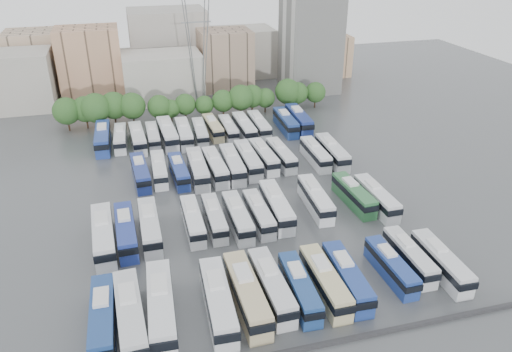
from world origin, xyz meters
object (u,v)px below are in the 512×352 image
object	(u,v)px
bus_r0_s2	(161,306)
bus_r3_s3	(153,136)
bus_r3_s12	(286,122)
bus_r2_s2	(140,172)
bus_r0_s0	(103,318)
bus_r1_s13	(376,197)
bus_r2_s12	(315,154)
bus_r1_s12	(354,194)
bus_r3_s10	(259,125)
bus_r3_s4	(168,133)
bus_r3_s6	(200,132)
bus_r1_s5	(214,218)
apartment_tower	(310,43)
bus_r1_s8	(276,206)
bus_r0_s8	(325,281)
bus_r2_s13	(332,152)
bus_r1_s1	(126,231)
bus_r2_s3	(159,169)
bus_r3_s7	(213,127)
bus_r0_s5	(247,294)
bus_r1_s6	(238,217)
bus_r0_s12	(409,256)
bus_r1_s2	(150,226)
bus_r3_s9	(244,127)
bus_r2_s8	(248,160)
bus_r1_s0	(103,235)
bus_r1_s7	(259,213)
bus_r3_s2	(138,138)
bus_r1_s4	(193,220)
bus_r2_s5	(198,168)
bus_r2_s6	(215,166)
bus_r0_s9	(347,277)
bus_r0_s13	(441,262)
bus_r2_s7	(232,164)
bus_r0_s11	(391,266)
bus_r1_s10	(316,198)
bus_r2_s9	(264,156)
bus_r2_s10	(281,155)
bus_r0_s4	(218,301)
bus_r0_s1	(130,316)
electricity_pylon	(197,33)
bus_r3_s0	(103,138)

from	to	relation	value
bus_r0_s2	bus_r3_s3	bearing A→B (deg)	89.13
bus_r3_s12	bus_r2_s2	bearing A→B (deg)	-150.70
bus_r0_s0	bus_r3_s3	bearing A→B (deg)	80.61
bus_r1_s13	bus_r3_s3	distance (m)	49.22
bus_r2_s2	bus_r2_s12	world-z (taller)	bus_r2_s2
bus_r1_s12	bus_r3_s10	distance (m)	35.27
bus_r3_s4	bus_r3_s6	world-z (taller)	bus_r3_s4
bus_r0_s2	bus_r1_s5	world-z (taller)	bus_r0_s2
apartment_tower	bus_r1_s8	size ratio (longest dim) A/B	2.04
bus_r0_s8	bus_r2_s13	distance (m)	39.95
bus_r1_s1	bus_r2_s3	xyz separation A→B (m)	(6.57, 19.77, -0.15)
bus_r1_s8	bus_r3_s7	bearing A→B (deg)	96.89
bus_r0_s5	bus_r1_s6	world-z (taller)	bus_r0_s5
bus_r0_s12	bus_r1_s2	xyz separation A→B (m)	(-33.05, 16.29, 0.22)
bus_r3_s3	bus_r3_s9	world-z (taller)	bus_r3_s9
bus_r1_s8	bus_r2_s8	world-z (taller)	bus_r2_s8
bus_r1_s0	bus_r1_s7	xyz separation A→B (m)	(23.02, 0.48, -0.31)
bus_r1_s8	bus_r3_s2	distance (m)	39.61
bus_r0_s0	bus_r1_s4	xyz separation A→B (m)	(12.95, 18.32, -0.17)
bus_r3_s6	bus_r2_s5	bearing A→B (deg)	-97.98
bus_r1_s2	bus_r2_s6	bearing A→B (deg)	53.07
bus_r0_s5	bus_r0_s9	world-z (taller)	bus_r0_s5
bus_r3_s2	bus_r1_s13	bearing A→B (deg)	-47.35
bus_r3_s10	bus_r3_s12	bearing A→B (deg)	1.72
bus_r3_s10	bus_r1_s1	bearing A→B (deg)	-129.27
bus_r1_s1	bus_r1_s0	bearing A→B (deg)	-172.53
bus_r0_s12	bus_r0_s13	distance (m)	4.02
apartment_tower	bus_r1_s5	distance (m)	75.96
bus_r1_s0	bus_r2_s7	size ratio (longest dim) A/B	1.06
bus_r1_s2	bus_r2_s7	world-z (taller)	bus_r2_s7
bus_r1_s1	bus_r1_s6	xyz separation A→B (m)	(16.53, -0.29, -0.08)
bus_r2_s13	bus_r2_s2	bearing A→B (deg)	-179.59
bus_r0_s11	bus_r2_s3	distance (m)	45.51
bus_r1_s6	bus_r3_s6	world-z (taller)	bus_r1_s6
bus_r0_s13	bus_r3_s3	xyz separation A→B (m)	(-32.95, 54.61, -0.11)
bus_r1_s10	bus_r2_s8	world-z (taller)	bus_r2_s8
bus_r2_s6	bus_r3_s2	xyz separation A→B (m)	(-12.92, 17.70, 0.01)
bus_r1_s12	bus_r2_s7	distance (m)	23.46
bus_r2_s9	bus_r2_s10	size ratio (longest dim) A/B	1.03
bus_r2_s12	bus_r3_s6	size ratio (longest dim) A/B	1.02
bus_r0_s13	bus_r1_s5	bearing A→B (deg)	146.15
bus_r2_s10	bus_r3_s12	world-z (taller)	bus_r3_s12
bus_r0_s4	bus_r1_s1	bearing A→B (deg)	120.76
bus_r3_s10	bus_r0_s1	bearing A→B (deg)	-118.59
bus_r2_s6	bus_r1_s1	bearing A→B (deg)	-134.44
electricity_pylon	bus_r3_s0	distance (m)	34.79
bus_r1_s10	bus_r0_s1	bearing A→B (deg)	-143.24
bus_r2_s7	bus_r3_s12	bearing A→B (deg)	49.25
bus_r0_s0	bus_r0_s5	world-z (taller)	bus_r0_s5
bus_r1_s0	bus_r1_s1	distance (m)	3.15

